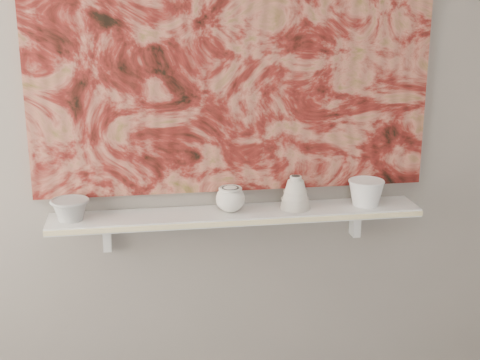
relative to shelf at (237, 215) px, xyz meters
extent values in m
plane|color=gray|center=(0.00, 0.09, 0.44)|extent=(3.60, 0.00, 3.60)
cube|color=white|center=(0.00, 0.00, 0.00)|extent=(1.40, 0.18, 0.03)
cube|color=#F7E5A4|center=(0.00, -0.09, 0.00)|extent=(1.40, 0.01, 0.02)
cube|color=white|center=(-0.49, 0.06, -0.07)|extent=(0.03, 0.06, 0.12)
cube|color=white|center=(0.49, 0.06, -0.07)|extent=(0.03, 0.06, 0.12)
cube|color=maroon|center=(0.00, 0.08, 0.62)|extent=(1.50, 0.02, 1.10)
cube|color=black|center=(0.45, 0.07, 0.32)|extent=(0.09, 0.00, 0.08)
camera|label=1|loc=(-0.36, -2.36, 0.83)|focal=50.00mm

